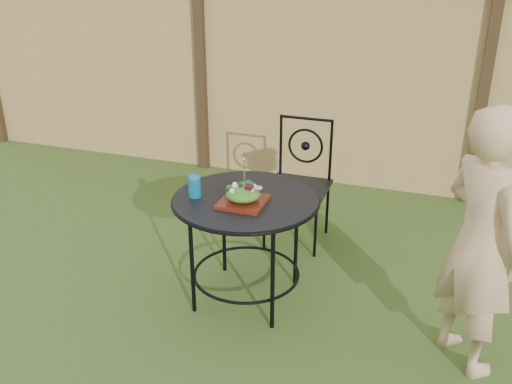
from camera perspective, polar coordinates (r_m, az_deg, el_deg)
ground at (r=3.81m, az=-0.16°, el=-11.07°), size 60.00×60.00×0.00m
fence at (r=5.39m, az=7.67°, el=10.46°), size 8.00×0.12×1.90m
patio_table at (r=3.58m, az=-1.02°, el=-2.61°), size 0.92×0.92×0.72m
patio_chair at (r=4.39m, az=4.37°, el=1.32°), size 0.46×0.46×0.95m
diner at (r=3.20m, az=21.52°, el=-4.74°), size 0.62×0.64×1.48m
salad_plate at (r=3.44m, az=-1.31°, el=-0.99°), size 0.27×0.27×0.02m
salad at (r=3.42m, az=-1.32°, el=-0.20°), size 0.21×0.21×0.08m
fork at (r=3.36m, az=-1.18°, el=1.79°), size 0.01×0.01×0.18m
drinking_glass at (r=3.53m, az=-6.16°, el=0.59°), size 0.08×0.08×0.14m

